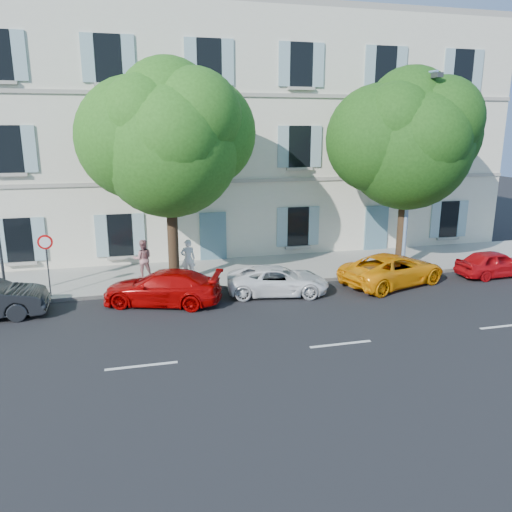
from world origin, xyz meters
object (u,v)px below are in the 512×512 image
object	(u,v)px
car_red_coupe	(162,288)
pedestrian_a	(188,259)
car_red_hatchback	(494,263)
street_lamp	(412,163)
pedestrian_b	(143,259)
tree_right	(408,147)
car_yellow_supercar	(393,269)
tree_left	(169,146)
road_sign	(46,252)
car_white_coupe	(278,280)

from	to	relation	value
car_red_coupe	pedestrian_a	world-z (taller)	pedestrian_a
car_red_coupe	car_red_hatchback	world-z (taller)	car_red_coupe
street_lamp	pedestrian_b	xyz separation A→B (m)	(-11.70, 1.65, -4.01)
tree_right	pedestrian_a	world-z (taller)	tree_right
car_yellow_supercar	tree_left	world-z (taller)	tree_left
road_sign	car_yellow_supercar	bearing A→B (deg)	-5.88
street_lamp	pedestrian_b	distance (m)	12.48
car_red_coupe	tree_right	world-z (taller)	tree_right
pedestrian_a	car_red_coupe	bearing A→B (deg)	63.06
car_yellow_supercar	road_sign	bearing A→B (deg)	66.02
car_white_coupe	car_red_hatchback	bearing A→B (deg)	-79.42
pedestrian_b	car_red_coupe	bearing A→B (deg)	100.09
tree_right	pedestrian_b	size ratio (longest dim) A/B	5.14
car_yellow_supercar	pedestrian_a	xyz separation A→B (m)	(-8.37, 2.56, 0.34)
car_white_coupe	street_lamp	xyz separation A→B (m)	(6.54, 1.52, 4.44)
car_red_coupe	car_yellow_supercar	distance (m)	9.65
road_sign	pedestrian_b	size ratio (longest dim) A/B	1.45
road_sign	street_lamp	size ratio (longest dim) A/B	0.28
car_red_hatchback	tree_left	xyz separation A→B (m)	(-14.05, 2.03, 5.17)
tree_left	pedestrian_a	size ratio (longest dim) A/B	5.09
car_red_hatchback	pedestrian_b	world-z (taller)	pedestrian_b
car_white_coupe	street_lamp	distance (m)	8.05
car_yellow_supercar	pedestrian_b	distance (m)	10.73
car_red_coupe	pedestrian_b	size ratio (longest dim) A/B	2.65
street_lamp	tree_right	bearing A→B (deg)	91.43
car_red_coupe	tree_left	bearing A→B (deg)	-176.98
car_yellow_supercar	car_red_hatchback	world-z (taller)	car_yellow_supercar
car_white_coupe	pedestrian_b	distance (m)	6.07
car_red_hatchback	car_white_coupe	bearing A→B (deg)	87.65
car_white_coupe	road_sign	bearing A→B (deg)	91.05
pedestrian_a	pedestrian_b	xyz separation A→B (m)	(-1.89, 0.57, -0.02)
car_white_coupe	road_sign	xyz separation A→B (m)	(-8.75, 1.46, 1.34)
pedestrian_b	tree_left	bearing A→B (deg)	137.22
car_red_hatchback	street_lamp	size ratio (longest dim) A/B	0.41
car_red_coupe	pedestrian_a	xyz separation A→B (m)	(1.28, 2.66, 0.36)
car_red_hatchback	pedestrian_a	size ratio (longest dim) A/B	2.05
car_yellow_supercar	tree_right	bearing A→B (deg)	-55.06
car_red_coupe	pedestrian_a	bearing A→B (deg)	173.94
pedestrian_a	tree_right	bearing A→B (deg)	174.94
car_white_coupe	pedestrian_b	xyz separation A→B (m)	(-5.16, 3.17, 0.43)
car_yellow_supercar	car_white_coupe	bearing A→B (deg)	72.26
tree_left	tree_right	xyz separation A→B (m)	(10.45, -0.11, -0.09)
street_lamp	pedestrian_a	bearing A→B (deg)	173.72
street_lamp	pedestrian_a	size ratio (longest dim) A/B	5.00
car_red_hatchback	tree_left	bearing A→B (deg)	79.34
car_red_hatchback	road_sign	size ratio (longest dim) A/B	1.44
pedestrian_b	car_white_coupe	bearing A→B (deg)	147.92
tree_right	pedestrian_b	xyz separation A→B (m)	(-11.69, 1.23, -4.69)
tree_right	street_lamp	world-z (taller)	tree_right
car_yellow_supercar	tree_right	xyz separation A→B (m)	(1.43, 1.91, 5.02)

